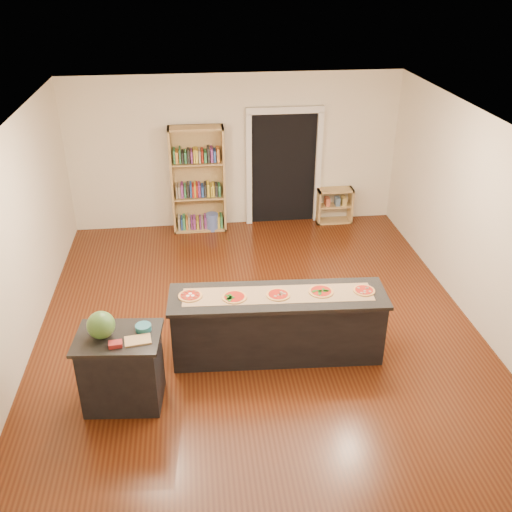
{
  "coord_description": "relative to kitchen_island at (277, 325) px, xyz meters",
  "views": [
    {
      "loc": [
        -0.79,
        -6.51,
        4.59
      ],
      "look_at": [
        0.0,
        0.2,
        1.0
      ],
      "focal_mm": 40.0,
      "sensor_mm": 36.0,
      "label": 1
    }
  ],
  "objects": [
    {
      "name": "pizza_c",
      "position": [
        -0.0,
        -0.01,
        0.45
      ],
      "size": [
        0.3,
        0.3,
        0.02
      ],
      "color": "tan",
      "rests_on": "kitchen_island"
    },
    {
      "name": "watermelon",
      "position": [
        -2.03,
        -0.67,
        0.62
      ],
      "size": [
        0.3,
        0.3,
        0.3
      ],
      "primitive_type": "sphere",
      "color": "#144214",
      "rests_on": "side_counter"
    },
    {
      "name": "bookshelf",
      "position": [
        -0.87,
        3.91,
        0.53
      ],
      "size": [
        0.97,
        0.35,
        1.95
      ],
      "primitive_type": "cube",
      "color": "tan",
      "rests_on": "ground"
    },
    {
      "name": "pizza_b",
      "position": [
        -0.54,
        -0.0,
        0.45
      ],
      "size": [
        0.3,
        0.3,
        0.02
      ],
      "color": "tan",
      "rests_on": "kitchen_island"
    },
    {
      "name": "cutting_board",
      "position": [
        -1.64,
        -0.79,
        0.48
      ],
      "size": [
        0.3,
        0.22,
        0.02
      ],
      "primitive_type": "cube",
      "rotation": [
        0.0,
        0.0,
        0.14
      ],
      "color": "tan",
      "rests_on": "side_counter"
    },
    {
      "name": "side_counter",
      "position": [
        -1.87,
        -0.67,
        0.02
      ],
      "size": [
        0.93,
        0.68,
        0.92
      ],
      "rotation": [
        0.0,
        0.0,
        -0.09
      ],
      "color": "black",
      "rests_on": "ground"
    },
    {
      "name": "doorway",
      "position": [
        0.73,
        4.1,
        0.76
      ],
      "size": [
        1.4,
        0.09,
        2.21
      ],
      "color": "black",
      "rests_on": "room"
    },
    {
      "name": "kitchen_island",
      "position": [
        0.0,
        0.0,
        0.0
      ],
      "size": [
        2.69,
        0.73,
        0.89
      ],
      "rotation": [
        0.0,
        0.0,
        -0.06
      ],
      "color": "black",
      "rests_on": "ground"
    },
    {
      "name": "pizza_e",
      "position": [
        1.07,
        -0.04,
        0.45
      ],
      "size": [
        0.29,
        0.29,
        0.02
      ],
      "color": "tan",
      "rests_on": "kitchen_island"
    },
    {
      "name": "waste_bin",
      "position": [
        -0.64,
        3.85,
        -0.28
      ],
      "size": [
        0.23,
        0.23,
        0.33
      ],
      "primitive_type": "cylinder",
      "color": "#5068B4",
      "rests_on": "ground"
    },
    {
      "name": "package_teal",
      "position": [
        -1.59,
        -0.6,
        0.5
      ],
      "size": [
        0.18,
        0.18,
        0.07
      ],
      "primitive_type": "cylinder",
      "color": "#195966",
      "rests_on": "side_counter"
    },
    {
      "name": "room",
      "position": [
        -0.17,
        0.63,
        0.95
      ],
      "size": [
        6.0,
        7.0,
        2.8
      ],
      "color": "beige",
      "rests_on": "ground"
    },
    {
      "name": "package_red",
      "position": [
        -1.87,
        -0.86,
        0.49
      ],
      "size": [
        0.15,
        0.12,
        0.05
      ],
      "primitive_type": "cube",
      "rotation": [
        0.0,
        0.0,
        0.11
      ],
      "color": "maroon",
      "rests_on": "side_counter"
    },
    {
      "name": "pizza_a",
      "position": [
        -1.07,
        0.09,
        0.45
      ],
      "size": [
        0.29,
        0.29,
        0.02
      ],
      "color": "tan",
      "rests_on": "kitchen_island"
    },
    {
      "name": "low_shelf",
      "position": [
        1.7,
        3.94,
        -0.11
      ],
      "size": [
        0.67,
        0.29,
        0.67
      ],
      "primitive_type": "cube",
      "color": "tan",
      "rests_on": "ground"
    },
    {
      "name": "pizza_d",
      "position": [
        0.54,
        0.0,
        0.45
      ],
      "size": [
        0.3,
        0.3,
        0.02
      ],
      "color": "tan",
      "rests_on": "kitchen_island"
    },
    {
      "name": "kraft_paper",
      "position": [
        0.0,
        0.01,
        0.44
      ],
      "size": [
        2.35,
        0.55,
        0.0
      ],
      "primitive_type": "cube",
      "rotation": [
        0.0,
        0.0,
        -0.06
      ],
      "color": "#906B4A",
      "rests_on": "kitchen_island"
    }
  ]
}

